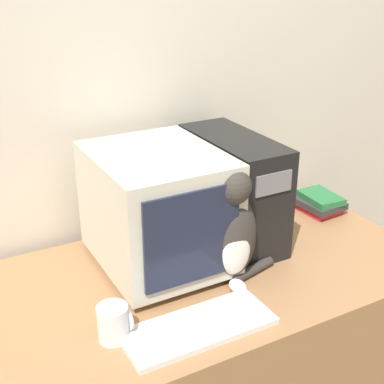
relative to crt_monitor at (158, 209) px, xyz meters
name	(u,v)px	position (x,y,z in m)	size (l,w,h in m)	color
wall_back	(127,94)	(0.05, 0.36, 0.31)	(7.00, 0.05, 2.50)	beige
desk	(189,362)	(0.05, -0.12, -0.58)	(1.67, 0.81, 0.73)	#9E7047
crt_monitor	(158,209)	(0.00, 0.00, 0.00)	(0.39, 0.48, 0.40)	beige
computer_tower	(233,189)	(0.32, 0.04, -0.01)	(0.20, 0.47, 0.40)	black
keyboard	(198,327)	(-0.06, -0.38, -0.20)	(0.44, 0.18, 0.02)	silver
cat	(230,232)	(0.16, -0.19, -0.04)	(0.28, 0.22, 0.40)	#38332D
book_stack	(319,203)	(0.76, 0.06, -0.17)	(0.16, 0.19, 0.08)	red
pen	(137,328)	(-0.21, -0.29, -0.21)	(0.14, 0.06, 0.01)	black
mug	(114,323)	(-0.28, -0.30, -0.16)	(0.09, 0.09, 0.10)	white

